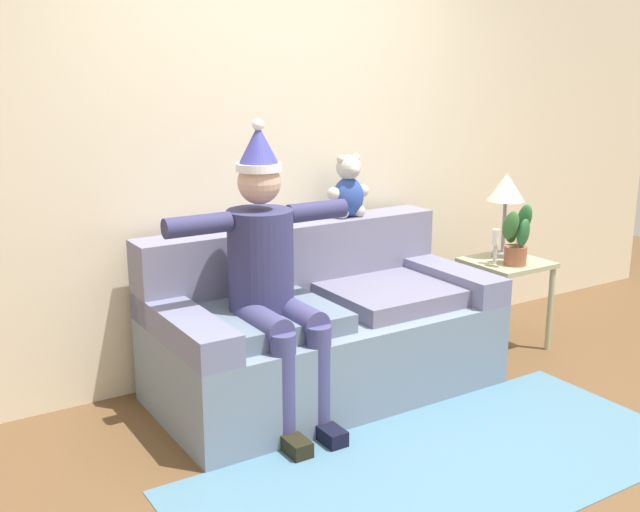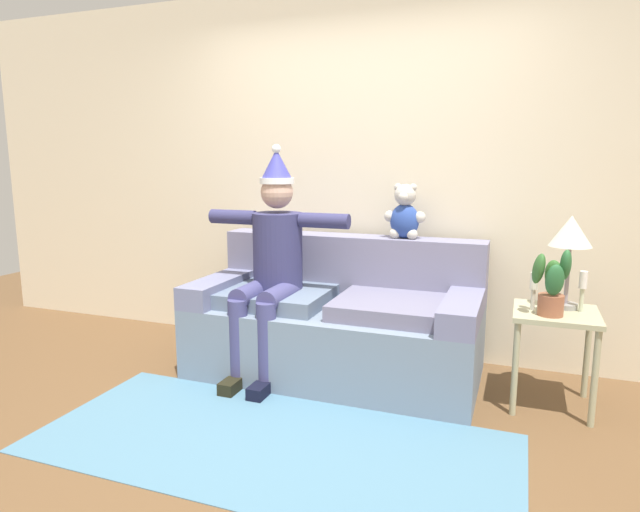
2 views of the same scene
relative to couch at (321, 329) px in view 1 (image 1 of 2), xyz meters
The scene contains 11 objects.
ground_plane 1.06m from the couch, 90.00° to the right, with size 10.00×10.00×0.00m, color brown.
back_wall 1.14m from the couch, 90.00° to the left, with size 7.00×0.10×2.70m, color beige.
couch is the anchor object (origin of this frame).
person_seated 0.63m from the couch, 157.49° to the right, with size 1.02×0.77×1.55m.
teddy_bear 0.88m from the couch, 37.45° to the left, with size 0.29×0.17×0.38m.
side_table 1.38m from the couch, ahead, with size 0.47×0.47×0.58m.
table_lamp 1.57m from the couch, ahead, with size 0.24×0.24×0.55m.
potted_plant 1.40m from the couch, ahead, with size 0.22×0.19×0.40m.
candle_tall 1.30m from the couch, ahead, with size 0.04×0.04×0.22m.
candle_short 1.55m from the couch, ahead, with size 0.04×0.04×0.24m.
area_rug 1.13m from the couch, 90.00° to the right, with size 2.50×1.11×0.01m, color teal.
Camera 1 is at (-2.16, -2.41, 1.81)m, focal length 42.45 mm.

